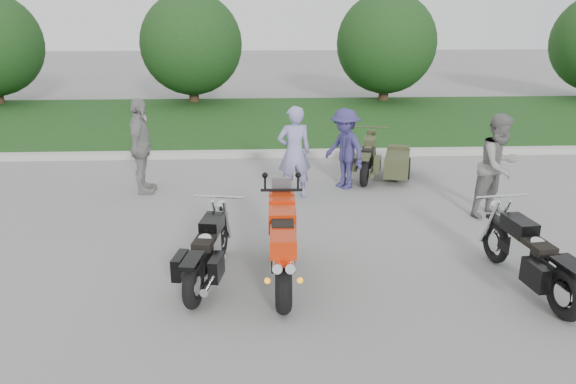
{
  "coord_description": "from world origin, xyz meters",
  "views": [
    {
      "loc": [
        -0.58,
        -7.21,
        3.5
      ],
      "look_at": [
        -0.18,
        0.87,
        0.8
      ],
      "focal_mm": 35.0,
      "sensor_mm": 36.0,
      "label": 1
    }
  ],
  "objects_px": {
    "sportbike_red": "(283,242)",
    "cruiser_left": "(207,254)",
    "person_stripe": "(294,152)",
    "person_back": "(141,146)",
    "person_denim": "(345,149)",
    "cruiser_sidecar": "(385,162)",
    "cruiser_right": "(533,260)",
    "person_grey": "(499,166)"
  },
  "relations": [
    {
      "from": "sportbike_red",
      "to": "person_denim",
      "type": "height_order",
      "value": "person_denim"
    },
    {
      "from": "cruiser_left",
      "to": "person_stripe",
      "type": "height_order",
      "value": "person_stripe"
    },
    {
      "from": "cruiser_right",
      "to": "person_stripe",
      "type": "xyz_separation_m",
      "value": [
        -2.81,
        3.87,
        0.45
      ]
    },
    {
      "from": "cruiser_sidecar",
      "to": "person_grey",
      "type": "distance_m",
      "value": 2.73
    },
    {
      "from": "person_grey",
      "to": "person_denim",
      "type": "height_order",
      "value": "person_grey"
    },
    {
      "from": "sportbike_red",
      "to": "cruiser_left",
      "type": "distance_m",
      "value": 1.01
    },
    {
      "from": "cruiser_right",
      "to": "person_back",
      "type": "relative_size",
      "value": 1.19
    },
    {
      "from": "sportbike_red",
      "to": "cruiser_left",
      "type": "height_order",
      "value": "sportbike_red"
    },
    {
      "from": "sportbike_red",
      "to": "cruiser_right",
      "type": "relative_size",
      "value": 0.98
    },
    {
      "from": "cruiser_left",
      "to": "cruiser_sidecar",
      "type": "height_order",
      "value": "same"
    },
    {
      "from": "cruiser_right",
      "to": "person_back",
      "type": "bearing_deg",
      "value": 135.99
    },
    {
      "from": "cruiser_sidecar",
      "to": "person_back",
      "type": "xyz_separation_m",
      "value": [
        -4.9,
        -0.67,
        0.56
      ]
    },
    {
      "from": "cruiser_right",
      "to": "person_stripe",
      "type": "height_order",
      "value": "person_stripe"
    },
    {
      "from": "cruiser_right",
      "to": "person_grey",
      "type": "bearing_deg",
      "value": 70.02
    },
    {
      "from": "person_denim",
      "to": "person_stripe",
      "type": "bearing_deg",
      "value": -95.2
    },
    {
      "from": "cruiser_left",
      "to": "person_stripe",
      "type": "relative_size",
      "value": 1.16
    },
    {
      "from": "person_grey",
      "to": "person_back",
      "type": "relative_size",
      "value": 0.97
    },
    {
      "from": "person_stripe",
      "to": "person_grey",
      "type": "height_order",
      "value": "person_grey"
    },
    {
      "from": "sportbike_red",
      "to": "person_back",
      "type": "bearing_deg",
      "value": 124.24
    },
    {
      "from": "person_back",
      "to": "sportbike_red",
      "type": "bearing_deg",
      "value": -146.75
    },
    {
      "from": "person_grey",
      "to": "person_back",
      "type": "distance_m",
      "value": 6.54
    },
    {
      "from": "cruiser_left",
      "to": "sportbike_red",
      "type": "bearing_deg",
      "value": 3.66
    },
    {
      "from": "cruiser_left",
      "to": "cruiser_right",
      "type": "height_order",
      "value": "cruiser_right"
    },
    {
      "from": "sportbike_red",
      "to": "person_stripe",
      "type": "height_order",
      "value": "person_stripe"
    },
    {
      "from": "cruiser_left",
      "to": "cruiser_sidecar",
      "type": "distance_m",
      "value": 5.63
    },
    {
      "from": "cruiser_right",
      "to": "person_grey",
      "type": "xyz_separation_m",
      "value": [
        0.62,
        2.71,
        0.47
      ]
    },
    {
      "from": "sportbike_red",
      "to": "person_grey",
      "type": "relative_size",
      "value": 1.19
    },
    {
      "from": "person_back",
      "to": "person_stripe",
      "type": "bearing_deg",
      "value": -98.02
    },
    {
      "from": "sportbike_red",
      "to": "person_grey",
      "type": "xyz_separation_m",
      "value": [
        3.79,
        2.38,
        0.3
      ]
    },
    {
      "from": "sportbike_red",
      "to": "person_denim",
      "type": "xyz_separation_m",
      "value": [
        1.39,
        4.08,
        0.2
      ]
    },
    {
      "from": "cruiser_right",
      "to": "person_grey",
      "type": "height_order",
      "value": "person_grey"
    },
    {
      "from": "cruiser_sidecar",
      "to": "person_stripe",
      "type": "height_order",
      "value": "person_stripe"
    },
    {
      "from": "cruiser_sidecar",
      "to": "person_grey",
      "type": "relative_size",
      "value": 1.11
    },
    {
      "from": "person_denim",
      "to": "cruiser_right",
      "type": "bearing_deg",
      "value": -11.03
    },
    {
      "from": "cruiser_sidecar",
      "to": "person_denim",
      "type": "distance_m",
      "value": 1.19
    },
    {
      "from": "cruiser_sidecar",
      "to": "person_back",
      "type": "relative_size",
      "value": 1.08
    },
    {
      "from": "cruiser_right",
      "to": "person_back",
      "type": "distance_m",
      "value": 7.18
    },
    {
      "from": "person_stripe",
      "to": "person_back",
      "type": "distance_m",
      "value": 2.96
    },
    {
      "from": "sportbike_red",
      "to": "cruiser_left",
      "type": "bearing_deg",
      "value": 175.67
    },
    {
      "from": "person_grey",
      "to": "cruiser_left",
      "type": "bearing_deg",
      "value": 177.24
    },
    {
      "from": "person_stripe",
      "to": "person_grey",
      "type": "xyz_separation_m",
      "value": [
        3.43,
        -1.15,
        0.02
      ]
    },
    {
      "from": "cruiser_left",
      "to": "person_back",
      "type": "bearing_deg",
      "value": 121.54
    }
  ]
}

